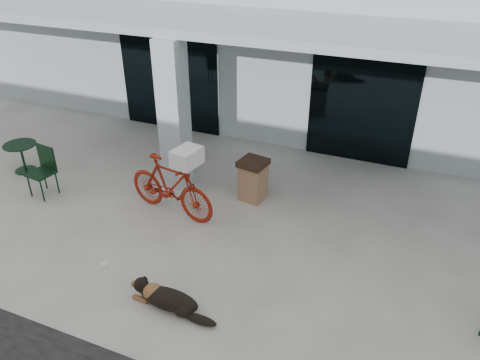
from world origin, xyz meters
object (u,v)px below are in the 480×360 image
at_px(bicycle, 171,187).
at_px(trash_receptacle, 253,180).
at_px(dog, 169,298).
at_px(cafe_table_near, 23,158).
at_px(cafe_chair_near, 41,173).

relative_size(bicycle, trash_receptacle, 2.24).
distance_m(bicycle, trash_receptacle, 1.68).
xyz_separation_m(dog, trash_receptacle, (-0.00, 3.36, 0.26)).
height_order(cafe_table_near, trash_receptacle, trash_receptacle).
height_order(cafe_chair_near, trash_receptacle, cafe_chair_near).
distance_m(bicycle, cafe_chair_near, 2.83).
bearing_deg(bicycle, dog, -140.86).
bearing_deg(cafe_chair_near, bicycle, 16.23).
distance_m(bicycle, cafe_table_near, 3.99).
bearing_deg(bicycle, cafe_table_near, 97.03).
relative_size(dog, cafe_table_near, 1.54).
height_order(dog, cafe_table_near, cafe_table_near).
distance_m(dog, trash_receptacle, 3.37).
bearing_deg(bicycle, cafe_chair_near, 108.96).
xyz_separation_m(cafe_table_near, cafe_chair_near, (1.18, -0.65, 0.19)).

